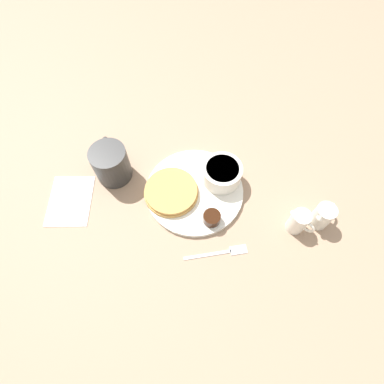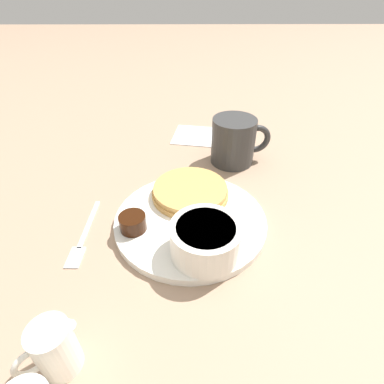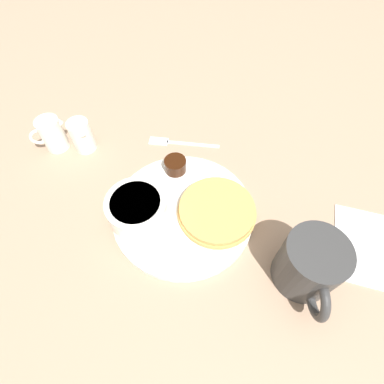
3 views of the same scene
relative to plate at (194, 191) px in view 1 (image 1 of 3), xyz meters
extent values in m
plane|color=#9E7F66|center=(0.00, 0.00, -0.01)|extent=(4.00, 4.00, 0.00)
cylinder|color=white|center=(0.00, 0.00, 0.00)|extent=(0.24, 0.24, 0.01)
cylinder|color=tan|center=(0.00, 0.06, 0.01)|extent=(0.13, 0.13, 0.01)
cylinder|color=tan|center=(0.00, 0.06, 0.02)|extent=(0.13, 0.13, 0.01)
cylinder|color=white|center=(0.02, -0.07, 0.03)|extent=(0.10, 0.10, 0.05)
cylinder|color=white|center=(0.02, -0.07, 0.05)|extent=(0.08, 0.08, 0.01)
cylinder|color=black|center=(-0.09, -0.02, 0.02)|extent=(0.04, 0.04, 0.02)
cylinder|color=white|center=(0.01, -0.08, 0.02)|extent=(0.05, 0.05, 0.02)
sphere|color=white|center=(0.01, -0.08, 0.04)|extent=(0.03, 0.03, 0.03)
cylinder|color=#333333|center=(0.09, 0.19, 0.04)|extent=(0.09, 0.09, 0.09)
torus|color=#333333|center=(0.13, 0.19, 0.04)|extent=(0.06, 0.02, 0.06)
cylinder|color=white|center=(-0.13, -0.21, 0.03)|extent=(0.04, 0.04, 0.07)
torus|color=white|center=(-0.15, -0.22, 0.03)|extent=(0.03, 0.03, 0.03)
cone|color=white|center=(-0.12, -0.20, 0.05)|extent=(0.01, 0.01, 0.01)
cylinder|color=white|center=(-0.13, -0.27, 0.03)|extent=(0.04, 0.04, 0.07)
torus|color=white|center=(-0.12, -0.29, 0.03)|extent=(0.02, 0.03, 0.04)
cone|color=white|center=(-0.14, -0.25, 0.06)|extent=(0.02, 0.02, 0.01)
cube|color=silver|center=(-0.16, 0.00, 0.00)|extent=(0.01, 0.11, 0.00)
cube|color=silver|center=(-0.16, -0.07, 0.00)|extent=(0.02, 0.04, 0.00)
cube|color=white|center=(0.03, 0.30, 0.00)|extent=(0.15, 0.12, 0.00)
camera|label=1|loc=(-0.34, 0.07, 0.65)|focal=28.00mm
camera|label=2|loc=(0.00, -0.35, 0.32)|focal=28.00mm
camera|label=3|loc=(0.25, 0.04, 0.44)|focal=28.00mm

